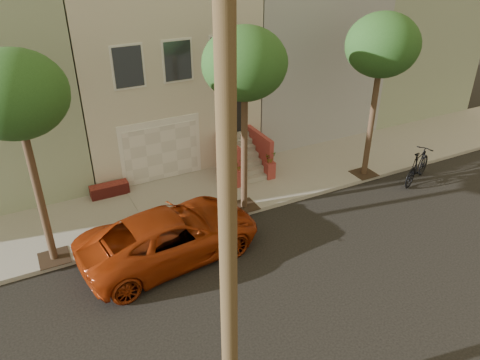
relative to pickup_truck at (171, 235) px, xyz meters
name	(u,v)px	position (x,y,z in m)	size (l,w,h in m)	color
ground	(276,283)	(2.20, -2.57, -0.77)	(90.00, 90.00, 0.00)	black
sidewalk	(203,196)	(2.20, 2.78, -0.70)	(40.00, 3.70, 0.15)	gray
house_row	(147,65)	(2.20, 8.62, 2.87)	(33.10, 11.70, 7.00)	#B9B09E
tree_left	(15,96)	(-3.30, 1.33, 4.48)	(2.70, 2.57, 6.30)	#2D2116
tree_mid	(245,65)	(3.20, 1.33, 4.48)	(2.70, 2.57, 6.30)	#2D2116
tree_right	(382,46)	(8.70, 1.33, 4.48)	(2.70, 2.57, 6.30)	#2D2116
pickup_truck	(171,235)	(0.00, 0.00, 0.00)	(2.56, 5.56, 1.54)	#942D0C
motorcycle	(418,166)	(10.29, 0.10, -0.09)	(0.64, 2.28, 1.37)	black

